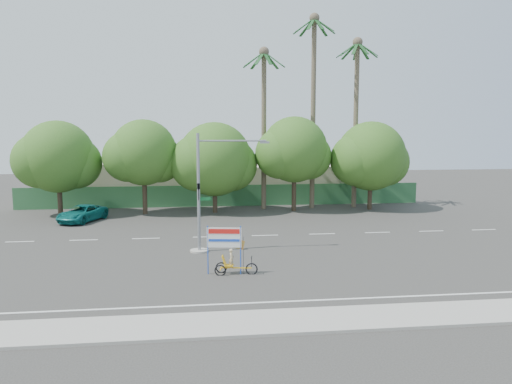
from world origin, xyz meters
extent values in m
plane|color=#33302D|center=(0.00, 0.00, 0.00)|extent=(120.00, 120.00, 0.00)
cube|color=gray|center=(0.00, -7.50, 0.06)|extent=(50.00, 2.40, 0.12)
cube|color=#336B3D|center=(0.00, 21.50, 1.00)|extent=(38.00, 0.08, 2.00)
cube|color=beige|center=(-10.00, 26.00, 2.00)|extent=(12.00, 8.00, 4.00)
cube|color=beige|center=(8.00, 26.00, 1.80)|extent=(14.00, 8.00, 3.60)
cylinder|color=#473828|center=(-14.00, 18.00, 1.76)|extent=(0.40, 0.40, 3.52)
sphere|color=#294E17|center=(-14.00, 18.00, 4.96)|extent=(6.00, 6.00, 6.00)
sphere|color=#294E17|center=(-12.65, 18.30, 4.40)|extent=(4.32, 4.32, 4.32)
sphere|color=#294E17|center=(-15.35, 17.75, 4.64)|extent=(4.56, 4.56, 4.56)
cylinder|color=#473828|center=(-7.00, 18.00, 1.87)|extent=(0.40, 0.40, 3.74)
sphere|color=#294E17|center=(-7.00, 18.00, 5.27)|extent=(5.60, 5.60, 5.60)
sphere|color=#294E17|center=(-5.74, 18.30, 4.68)|extent=(4.03, 4.03, 4.03)
sphere|color=#294E17|center=(-8.26, 17.75, 4.93)|extent=(4.26, 4.26, 4.26)
cylinder|color=#473828|center=(-1.00, 18.00, 1.65)|extent=(0.40, 0.40, 3.30)
sphere|color=#294E17|center=(-1.00, 18.00, 4.65)|extent=(6.40, 6.40, 6.40)
sphere|color=#294E17|center=(0.44, 18.30, 4.12)|extent=(4.61, 4.61, 4.61)
sphere|color=#294E17|center=(-2.44, 17.75, 4.35)|extent=(4.86, 4.86, 4.86)
cylinder|color=#473828|center=(6.00, 18.00, 1.94)|extent=(0.40, 0.40, 3.87)
sphere|color=#294E17|center=(6.00, 18.00, 5.46)|extent=(5.80, 5.80, 5.80)
sphere|color=#294E17|center=(7.30, 18.30, 4.84)|extent=(4.18, 4.18, 4.18)
sphere|color=#294E17|center=(4.70, 17.75, 5.10)|extent=(4.41, 4.41, 4.41)
cylinder|color=#473828|center=(13.00, 18.00, 1.72)|extent=(0.40, 0.40, 3.43)
sphere|color=#294E17|center=(13.00, 18.00, 4.84)|extent=(6.20, 6.20, 6.20)
sphere|color=#294E17|center=(14.39, 18.30, 4.29)|extent=(4.46, 4.46, 4.46)
sphere|color=#294E17|center=(11.61, 17.75, 4.52)|extent=(4.71, 4.71, 4.71)
cylinder|color=#70604C|center=(8.00, 19.50, 8.50)|extent=(0.44, 0.44, 17.00)
sphere|color=#70604C|center=(8.00, 19.50, 17.00)|extent=(0.90, 0.90, 0.90)
cube|color=#1C4C21|center=(8.94, 19.50, 16.34)|extent=(1.91, 0.28, 1.36)
cube|color=#1C4C21|center=(8.72, 20.11, 16.34)|extent=(1.65, 1.44, 1.36)
cube|color=#1C4C21|center=(8.16, 20.43, 16.34)|extent=(0.61, 1.93, 1.36)
cube|color=#1C4C21|center=(7.53, 20.32, 16.34)|extent=(1.20, 1.80, 1.36)
cube|color=#1C4C21|center=(7.11, 19.82, 16.34)|extent=(1.89, 0.92, 1.36)
cube|color=#1C4C21|center=(7.11, 19.18, 16.34)|extent=(1.89, 0.92, 1.36)
cube|color=#1C4C21|center=(7.53, 18.68, 16.34)|extent=(1.20, 1.80, 1.36)
cube|color=#1C4C21|center=(8.16, 18.57, 16.34)|extent=(0.61, 1.93, 1.36)
cube|color=#1C4C21|center=(8.72, 18.89, 16.34)|extent=(1.65, 1.44, 1.36)
cylinder|color=#70604C|center=(12.00, 19.50, 7.50)|extent=(0.44, 0.44, 15.00)
sphere|color=#70604C|center=(12.00, 19.50, 15.00)|extent=(0.90, 0.90, 0.90)
cube|color=#1C4C21|center=(12.94, 19.50, 14.34)|extent=(1.91, 0.28, 1.36)
cube|color=#1C4C21|center=(12.72, 20.11, 14.34)|extent=(1.65, 1.44, 1.36)
cube|color=#1C4C21|center=(12.16, 20.43, 14.34)|extent=(0.61, 1.93, 1.36)
cube|color=#1C4C21|center=(11.53, 20.32, 14.34)|extent=(1.20, 1.80, 1.36)
cube|color=#1C4C21|center=(11.11, 19.82, 14.34)|extent=(1.89, 0.92, 1.36)
cube|color=#1C4C21|center=(11.11, 19.18, 14.34)|extent=(1.89, 0.92, 1.36)
cube|color=#1C4C21|center=(11.53, 18.68, 14.34)|extent=(1.20, 1.80, 1.36)
cube|color=#1C4C21|center=(12.16, 18.57, 14.34)|extent=(0.61, 1.93, 1.36)
cube|color=#1C4C21|center=(12.72, 18.89, 14.34)|extent=(1.65, 1.44, 1.36)
cylinder|color=#70604C|center=(3.50, 19.50, 7.00)|extent=(0.44, 0.44, 14.00)
sphere|color=#70604C|center=(3.50, 19.50, 14.00)|extent=(0.90, 0.90, 0.90)
cube|color=#1C4C21|center=(4.44, 19.50, 13.34)|extent=(1.91, 0.28, 1.36)
cube|color=#1C4C21|center=(4.22, 20.11, 13.34)|extent=(1.65, 1.44, 1.36)
cube|color=#1C4C21|center=(3.66, 20.43, 13.34)|extent=(0.61, 1.93, 1.36)
cube|color=#1C4C21|center=(3.03, 20.32, 13.34)|extent=(1.20, 1.80, 1.36)
cube|color=#1C4C21|center=(2.61, 19.82, 13.34)|extent=(1.89, 0.92, 1.36)
cube|color=#1C4C21|center=(2.61, 19.18, 13.34)|extent=(1.89, 0.92, 1.36)
cube|color=#1C4C21|center=(3.03, 18.68, 13.34)|extent=(1.20, 1.80, 1.36)
cube|color=#1C4C21|center=(3.66, 18.57, 13.34)|extent=(0.61, 1.93, 1.36)
cube|color=#1C4C21|center=(4.22, 18.89, 13.34)|extent=(1.65, 1.44, 1.36)
cylinder|color=gray|center=(-2.50, 4.00, 0.05)|extent=(1.10, 1.10, 0.10)
cylinder|color=gray|center=(-2.50, 4.00, 3.50)|extent=(0.18, 0.18, 7.00)
cylinder|color=gray|center=(-0.50, 4.00, 6.55)|extent=(4.00, 0.10, 0.10)
cube|color=gray|center=(1.40, 4.00, 6.45)|extent=(0.55, 0.20, 0.12)
imported|color=black|center=(-2.50, 3.78, 3.60)|extent=(0.16, 0.20, 1.00)
cube|color=#14662D|center=(-2.15, 4.00, 3.15)|extent=(0.70, 0.04, 0.18)
torus|color=black|center=(0.05, -1.06, 0.27)|extent=(0.62, 0.17, 0.62)
torus|color=black|center=(-1.44, -0.57, 0.26)|extent=(0.58, 0.15, 0.58)
torus|color=black|center=(-1.52, -1.07, 0.26)|extent=(0.58, 0.15, 0.58)
cube|color=yellow|center=(-0.71, -0.94, 0.33)|extent=(1.54, 0.29, 0.05)
cube|color=yellow|center=(-1.48, -0.82, 0.27)|extent=(0.14, 0.55, 0.05)
cube|color=yellow|center=(-1.07, -0.88, 0.46)|extent=(0.51, 0.45, 0.05)
cube|color=yellow|center=(-1.32, -0.84, 0.71)|extent=(0.26, 0.41, 0.49)
cylinder|color=black|center=(0.05, -1.06, 0.64)|extent=(0.03, 0.03, 0.50)
cube|color=black|center=(0.05, -1.06, 0.88)|extent=(0.10, 0.41, 0.04)
imported|color=#CCB284|center=(-0.94, -0.90, 0.80)|extent=(0.29, 0.39, 0.98)
cylinder|color=blue|center=(-2.11, -0.72, 1.23)|extent=(0.06, 0.06, 2.46)
cylinder|color=blue|center=(-0.49, -0.97, 1.23)|extent=(0.06, 0.06, 2.46)
cube|color=white|center=(-1.30, -0.85, 1.87)|extent=(1.72, 0.31, 1.00)
cube|color=red|center=(-1.30, -0.88, 2.19)|extent=(1.53, 0.25, 0.24)
cube|color=blue|center=(-1.30, -0.88, 1.73)|extent=(1.53, 0.25, 0.13)
cylinder|color=black|center=(-0.35, -1.00, 0.96)|extent=(0.02, 0.02, 1.91)
cube|color=red|center=(-0.67, -0.95, 1.55)|extent=(0.80, 0.14, 0.60)
imported|color=#0F6A66|center=(-11.56, 14.91, 0.65)|extent=(3.76, 5.11, 1.29)
camera|label=1|loc=(-2.68, -25.15, 7.20)|focal=35.00mm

